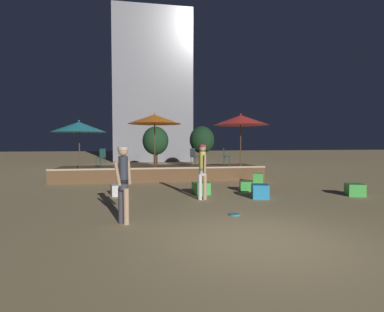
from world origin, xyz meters
TOP-DOWN VIEW (x-y plane):
  - ground_plane at (0.00, 0.00)m, footprint 120.00×120.00m
  - wooden_deck at (-1.15, 10.46)m, footprint 10.49×2.98m
  - patio_umbrella_0 at (2.84, 9.16)m, footprint 2.81×2.81m
  - patio_umbrella_1 at (-5.02, 9.37)m, footprint 2.54×2.54m
  - patio_umbrella_2 at (-1.51, 9.17)m, footprint 2.57×2.57m
  - cube_seat_0 at (1.78, 4.14)m, footprint 0.66×0.66m
  - cube_seat_1 at (3.17, 7.66)m, footprint 0.59×0.59m
  - cube_seat_2 at (-3.01, 5.50)m, footprint 0.60×0.60m
  - cube_seat_3 at (1.83, 5.64)m, footprint 0.53×0.53m
  - cube_seat_4 at (5.30, 3.99)m, footprint 0.71×0.71m
  - cube_seat_5 at (-0.02, 5.29)m, footprint 0.60×0.60m
  - person_0 at (-0.20, 4.25)m, footprint 0.30×0.49m
  - person_1 at (-2.63, 1.68)m, footprint 0.41×0.42m
  - bistro_chair_0 at (0.57, 10.00)m, footprint 0.48×0.48m
  - bistro_chair_1 at (2.38, 10.35)m, footprint 0.44×0.44m
  - bistro_chair_2 at (-4.10, 10.03)m, footprint 0.48×0.48m
  - frisbee_disc at (0.18, 2.01)m, footprint 0.28×0.28m
  - background_tree_0 at (-1.09, 16.20)m, footprint 1.85×1.85m
  - background_tree_1 at (2.43, 16.71)m, footprint 1.86×1.86m
  - distant_building at (-0.85, 25.04)m, footprint 7.63×3.40m

SIDE VIEW (x-z plane):
  - ground_plane at x=0.00m, z-range 0.00..0.00m
  - frisbee_disc at x=0.18m, z-range 0.00..0.03m
  - cube_seat_3 at x=1.83m, z-range 0.00..0.38m
  - cube_seat_2 at x=-3.01m, z-range 0.00..0.39m
  - cube_seat_4 at x=5.30m, z-range 0.00..0.43m
  - cube_seat_5 at x=-0.02m, z-range 0.00..0.43m
  - cube_seat_1 at x=3.17m, z-range 0.00..0.46m
  - cube_seat_0 at x=1.78m, z-range 0.00..0.47m
  - wooden_deck at x=-1.15m, z-range -0.04..0.65m
  - person_1 at x=-2.63m, z-range 0.13..1.94m
  - person_0 at x=-0.20m, z-range 0.14..1.97m
  - bistro_chair_0 at x=0.57m, z-range 0.78..1.68m
  - bistro_chair_1 at x=2.38m, z-range 0.78..1.68m
  - bistro_chair_2 at x=-4.10m, z-range 0.78..1.68m
  - background_tree_0 at x=-1.09m, z-range 0.48..3.51m
  - background_tree_1 at x=2.43m, z-range 0.51..3.61m
  - patio_umbrella_1 at x=-5.02m, z-range 1.14..4.08m
  - patio_umbrella_2 at x=-1.51m, z-range 1.35..4.67m
  - patio_umbrella_0 at x=2.84m, z-range 1.34..4.70m
  - distant_building at x=-0.85m, z-range 0.00..14.84m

